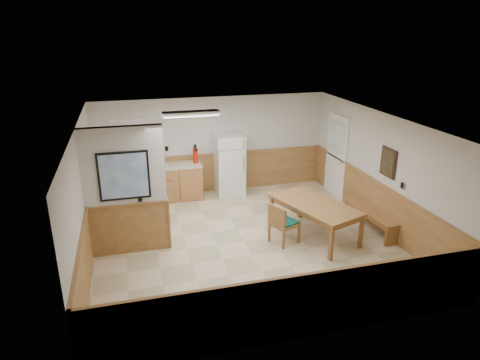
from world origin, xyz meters
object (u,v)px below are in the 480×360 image
object	(u,v)px
dining_chair	(281,221)
dining_table	(315,207)
refrigerator	(230,165)
soap_bottle	(127,164)
fire_extinguisher	(195,155)
dining_bench	(371,215)

from	to	relation	value
dining_chair	dining_table	bearing A→B (deg)	-14.41
refrigerator	soap_bottle	xyz separation A→B (m)	(-2.55, 0.06, 0.23)
soap_bottle	dining_chair	bearing A→B (deg)	-45.67
refrigerator	dining_table	size ratio (longest dim) A/B	0.75
dining_table	fire_extinguisher	size ratio (longest dim) A/B	4.40
fire_extinguisher	soap_bottle	size ratio (longest dim) A/B	1.97
dining_table	dining_bench	distance (m)	1.37
dining_bench	soap_bottle	distance (m)	5.81
dining_chair	soap_bottle	distance (m)	4.18
refrigerator	fire_extinguisher	distance (m)	0.92
soap_bottle	dining_bench	bearing A→B (deg)	-29.70
refrigerator	dining_table	world-z (taller)	refrigerator
refrigerator	dining_bench	bearing A→B (deg)	-48.01
dining_chair	soap_bottle	bearing A→B (deg)	111.43
dining_chair	fire_extinguisher	size ratio (longest dim) A/B	1.77
refrigerator	dining_chair	size ratio (longest dim) A/B	1.87
dining_bench	fire_extinguisher	bearing A→B (deg)	136.33
dining_table	dining_bench	bearing A→B (deg)	-19.77
dining_chair	soap_bottle	size ratio (longest dim) A/B	3.49
refrigerator	dining_table	xyz separation A→B (m)	(1.12, -2.79, -0.13)
refrigerator	dining_table	bearing A→B (deg)	-67.35
dining_bench	dining_chair	size ratio (longest dim) A/B	1.93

